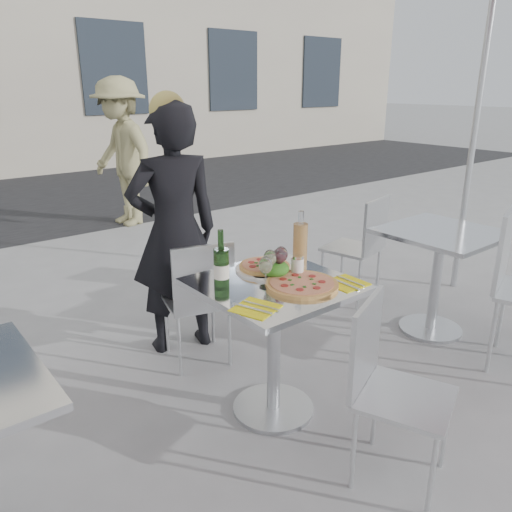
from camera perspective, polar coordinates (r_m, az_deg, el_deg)
ground at (r=2.86m, az=1.97°, el=-17.11°), size 80.00×80.00×0.00m
main_table at (r=2.58m, az=2.10°, el=-7.39°), size 0.72×0.72×0.75m
side_table_right at (r=3.67m, az=20.15°, el=-0.42°), size 0.72×0.72×0.75m
chair_far at (r=3.04m, az=-6.45°, el=-4.31°), size 0.46×0.47×0.82m
chair_near at (r=2.28m, az=14.69°, el=-13.25°), size 0.50×0.50×0.83m
side_chair_rfar at (r=4.05m, az=12.07°, el=1.71°), size 0.47×0.48×0.86m
woman_diner at (r=3.20m, az=-9.33°, el=2.74°), size 0.66×0.51×1.60m
pedestrian_b at (r=6.45m, az=-15.07°, el=11.31°), size 0.76×1.21×1.79m
pizza_near at (r=2.45m, az=5.26°, el=-3.22°), size 0.36×0.36×0.02m
pizza_far at (r=2.66m, az=0.97°, el=-1.28°), size 0.31×0.31×0.03m
salad_plate at (r=2.56m, az=2.14°, el=-1.62°), size 0.22×0.22×0.09m
wine_bottle at (r=2.39m, az=-3.98°, el=-1.18°), size 0.07×0.07×0.29m
carafe at (r=2.75m, az=5.08°, el=1.64°), size 0.08×0.08×0.29m
sugar_shaker at (r=2.58m, az=4.75°, el=-1.09°), size 0.06×0.06×0.11m
wineglass_white_a at (r=2.40m, az=1.11°, el=-1.18°), size 0.07×0.07×0.16m
wineglass_white_b at (r=2.50m, az=1.62°, el=-0.33°), size 0.07×0.07×0.16m
wineglass_red_a at (r=2.52m, az=2.67°, el=-0.17°), size 0.07×0.07×0.16m
wineglass_red_b at (r=2.55m, az=2.89°, el=0.05°), size 0.07×0.07×0.16m
napkin_left at (r=2.21m, az=-0.04°, el=-5.96°), size 0.23×0.23×0.01m
napkin_right at (r=2.52m, az=10.24°, el=-3.03°), size 0.18×0.20×0.01m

